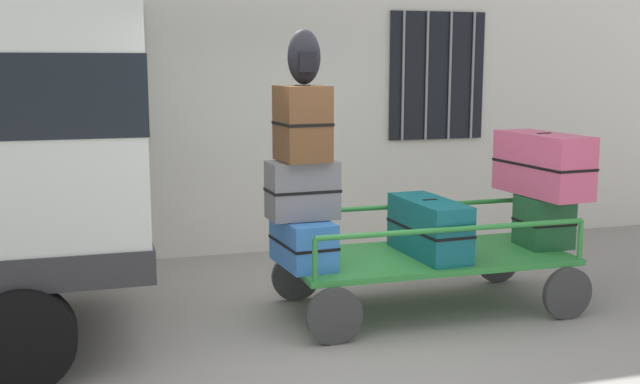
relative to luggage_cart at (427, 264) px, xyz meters
The scene contains 11 objects.
ground_plane 1.12m from the luggage_cart, 164.63° to the right, with size 40.00×40.00×0.00m, color gray.
building_wall 3.49m from the luggage_cart, 110.95° to the left, with size 12.00×0.38×5.00m.
luggage_cart is the anchor object (origin of this frame).
cart_railing 0.39m from the luggage_cart, 153.43° to the right, with size 2.40×1.09×0.36m.
suitcase_left_bottom 1.17m from the luggage_cart, behind, with size 0.44×0.72×0.39m.
suitcase_left_middle 1.34m from the luggage_cart, behind, with size 0.58×0.37×0.48m.
suitcase_left_top 1.70m from the luggage_cart, behind, with size 0.41×0.48×0.61m.
suitcase_midleft_bottom 0.34m from the luggage_cart, 90.00° to the right, with size 0.43×0.96×0.49m.
suitcase_center_bottom 1.18m from the luggage_cart, ahead, with size 0.43×0.44×0.47m.
suitcase_center_middle 1.41m from the luggage_cart, ahead, with size 0.49×1.03×0.56m.
backpack 2.10m from the luggage_cart, behind, with size 0.27×0.22×0.44m.
Camera 1 is at (-1.75, -5.68, 2.15)m, focal length 42.85 mm.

